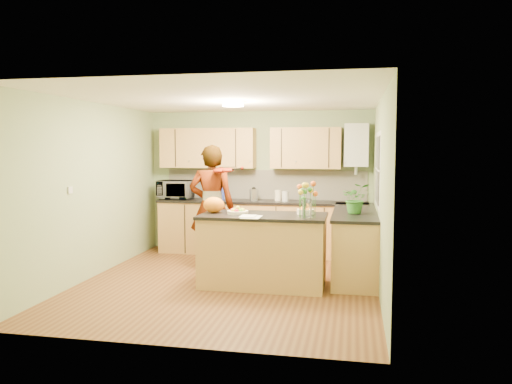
# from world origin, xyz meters

# --- Properties ---
(floor) EXTENTS (4.50, 4.50, 0.00)m
(floor) POSITION_xyz_m (0.00, 0.00, 0.00)
(floor) COLOR #593119
(floor) RESTS_ON ground
(ceiling) EXTENTS (4.00, 4.50, 0.02)m
(ceiling) POSITION_xyz_m (0.00, 0.00, 2.50)
(ceiling) COLOR white
(ceiling) RESTS_ON wall_back
(wall_back) EXTENTS (4.00, 0.02, 2.50)m
(wall_back) POSITION_xyz_m (0.00, 2.25, 1.25)
(wall_back) COLOR #8EA878
(wall_back) RESTS_ON floor
(wall_front) EXTENTS (4.00, 0.02, 2.50)m
(wall_front) POSITION_xyz_m (0.00, -2.25, 1.25)
(wall_front) COLOR #8EA878
(wall_front) RESTS_ON floor
(wall_left) EXTENTS (0.02, 4.50, 2.50)m
(wall_left) POSITION_xyz_m (-2.00, 0.00, 1.25)
(wall_left) COLOR #8EA878
(wall_left) RESTS_ON floor
(wall_right) EXTENTS (0.02, 4.50, 2.50)m
(wall_right) POSITION_xyz_m (2.00, 0.00, 1.25)
(wall_right) COLOR #8EA878
(wall_right) RESTS_ON floor
(back_counter) EXTENTS (3.64, 0.62, 0.94)m
(back_counter) POSITION_xyz_m (0.10, 1.95, 0.47)
(back_counter) COLOR tan
(back_counter) RESTS_ON floor
(right_counter) EXTENTS (0.62, 2.24, 0.94)m
(right_counter) POSITION_xyz_m (1.70, 0.85, 0.47)
(right_counter) COLOR tan
(right_counter) RESTS_ON floor
(splashback) EXTENTS (3.60, 0.02, 0.52)m
(splashback) POSITION_xyz_m (0.10, 2.23, 1.20)
(splashback) COLOR #EFE4CF
(splashback) RESTS_ON back_counter
(upper_cabinets) EXTENTS (3.20, 0.34, 0.70)m
(upper_cabinets) POSITION_xyz_m (-0.18, 2.08, 1.85)
(upper_cabinets) COLOR tan
(upper_cabinets) RESTS_ON wall_back
(boiler) EXTENTS (0.40, 0.30, 0.86)m
(boiler) POSITION_xyz_m (1.70, 2.09, 1.90)
(boiler) COLOR silver
(boiler) RESTS_ON wall_back
(window_right) EXTENTS (0.01, 1.30, 1.05)m
(window_right) POSITION_xyz_m (1.99, 0.60, 1.55)
(window_right) COLOR silver
(window_right) RESTS_ON wall_right
(light_switch) EXTENTS (0.02, 0.09, 0.09)m
(light_switch) POSITION_xyz_m (-1.99, -0.60, 1.30)
(light_switch) COLOR silver
(light_switch) RESTS_ON wall_left
(ceiling_lamp) EXTENTS (0.30, 0.30, 0.07)m
(ceiling_lamp) POSITION_xyz_m (0.00, 0.30, 2.46)
(ceiling_lamp) COLOR #FFEABF
(ceiling_lamp) RESTS_ON ceiling
(peninsula_island) EXTENTS (1.68, 0.86, 0.96)m
(peninsula_island) POSITION_xyz_m (0.49, -0.02, 0.48)
(peninsula_island) COLOR tan
(peninsula_island) RESTS_ON floor
(fruit_dish) EXTENTS (0.29, 0.29, 0.10)m
(fruit_dish) POSITION_xyz_m (0.14, -0.02, 1.01)
(fruit_dish) COLOR #FBEAC9
(fruit_dish) RESTS_ON peninsula_island
(orange_bowl) EXTENTS (0.23, 0.23, 0.14)m
(orange_bowl) POSITION_xyz_m (1.04, 0.13, 1.02)
(orange_bowl) COLOR #FBEAC9
(orange_bowl) RESTS_ON peninsula_island
(flower_vase) EXTENTS (0.28, 0.28, 0.52)m
(flower_vase) POSITION_xyz_m (1.09, -0.20, 1.31)
(flower_vase) COLOR silver
(flower_vase) RESTS_ON peninsula_island
(orange_bag) EXTENTS (0.31, 0.27, 0.22)m
(orange_bag) POSITION_xyz_m (-0.21, 0.03, 1.07)
(orange_bag) COLOR orange
(orange_bag) RESTS_ON peninsula_island
(papers) EXTENTS (0.24, 0.32, 0.01)m
(papers) POSITION_xyz_m (0.39, -0.32, 0.97)
(papers) COLOR white
(papers) RESTS_ON peninsula_island
(violinist) EXTENTS (0.75, 0.54, 1.90)m
(violinist) POSITION_xyz_m (-0.47, 0.83, 0.95)
(violinist) COLOR tan
(violinist) RESTS_ON floor
(violin) EXTENTS (0.69, 0.60, 0.17)m
(violin) POSITION_xyz_m (-0.27, 0.61, 1.52)
(violin) COLOR #4A0F04
(violin) RESTS_ON violinist
(microwave) EXTENTS (0.62, 0.43, 0.33)m
(microwave) POSITION_xyz_m (-1.48, 1.96, 1.11)
(microwave) COLOR silver
(microwave) RESTS_ON back_counter
(blue_box) EXTENTS (0.39, 0.33, 0.26)m
(blue_box) POSITION_xyz_m (-0.74, 1.92, 1.07)
(blue_box) COLOR navy
(blue_box) RESTS_ON back_counter
(kettle) EXTENTS (0.15, 0.15, 0.27)m
(kettle) POSITION_xyz_m (-0.04, 1.95, 1.05)
(kettle) COLOR silver
(kettle) RESTS_ON back_counter
(jar_cream) EXTENTS (0.16, 0.16, 0.18)m
(jar_cream) POSITION_xyz_m (0.38, 2.00, 1.03)
(jar_cream) COLOR #FBEAC9
(jar_cream) RESTS_ON back_counter
(jar_white) EXTENTS (0.15, 0.15, 0.17)m
(jar_white) POSITION_xyz_m (0.52, 1.92, 1.03)
(jar_white) COLOR silver
(jar_white) RESTS_ON back_counter
(potted_plant) EXTENTS (0.42, 0.38, 0.42)m
(potted_plant) POSITION_xyz_m (1.70, 0.51, 1.15)
(potted_plant) COLOR #337A28
(potted_plant) RESTS_ON right_counter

